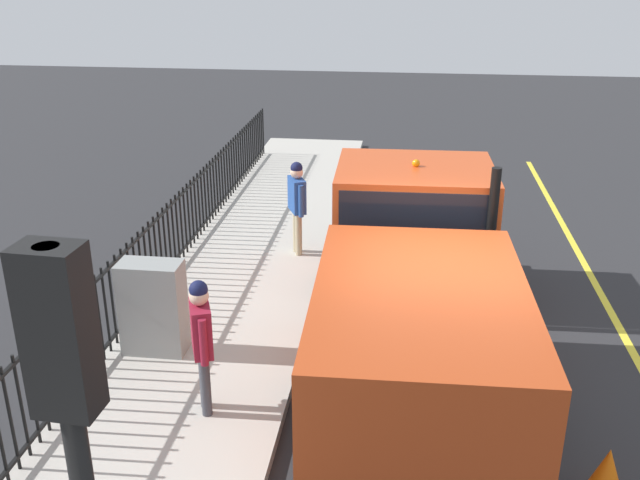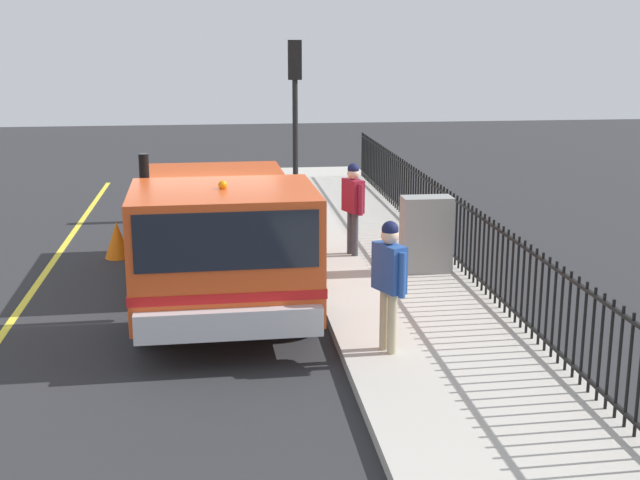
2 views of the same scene
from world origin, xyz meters
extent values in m
plane|color=#2B2B2D|center=(0.00, 0.00, 0.00)|extent=(51.97, 51.97, 0.00)
cube|color=#B7B2A8|center=(3.19, 0.00, 0.07)|extent=(2.70, 23.62, 0.15)
cube|color=#D84C1E|center=(0.41, -2.38, 1.29)|extent=(2.45, 2.08, 1.62)
cube|color=black|center=(0.41, -2.38, 1.65)|extent=(2.26, 2.11, 0.71)
cube|color=#B8411A|center=(0.32, 1.02, 1.07)|extent=(2.50, 3.84, 1.19)
cube|color=silver|center=(0.44, -3.46, 0.63)|extent=(2.28, 0.26, 0.36)
cube|color=red|center=(0.41, -2.38, 0.93)|extent=(2.48, 2.10, 0.12)
cylinder|color=black|center=(1.48, -2.05, 0.48)|extent=(0.32, 0.97, 0.96)
cylinder|color=black|center=(-0.67, -2.10, 0.48)|extent=(0.32, 0.97, 0.96)
cylinder|color=black|center=(1.40, 1.05, 0.48)|extent=(0.32, 0.97, 0.96)
cylinder|color=black|center=(-0.75, 0.99, 0.48)|extent=(0.32, 0.97, 0.96)
sphere|color=orange|center=(0.41, -2.38, 2.15)|extent=(0.12, 0.12, 0.12)
cylinder|color=black|center=(-0.66, -1.30, 1.45)|extent=(0.14, 0.14, 1.94)
cube|color=#264C99|center=(2.42, -3.34, 1.24)|extent=(0.39, 0.52, 0.59)
sphere|color=beige|center=(2.42, -3.34, 1.65)|extent=(0.22, 0.22, 0.22)
sphere|color=#14193F|center=(2.42, -3.34, 1.73)|extent=(0.21, 0.21, 0.21)
cylinder|color=tan|center=(2.45, -3.42, 0.55)|extent=(0.12, 0.12, 0.80)
cylinder|color=tan|center=(2.39, -3.27, 0.55)|extent=(0.12, 0.12, 0.80)
cylinder|color=#264C99|center=(2.53, -3.59, 1.21)|extent=(0.09, 0.09, 0.56)
cylinder|color=#264C99|center=(2.31, -3.10, 1.21)|extent=(0.09, 0.09, 0.56)
cube|color=maroon|center=(2.74, 1.46, 1.23)|extent=(0.37, 0.51, 0.59)
sphere|color=beige|center=(2.74, 1.46, 1.64)|extent=(0.22, 0.22, 0.22)
sphere|color=#14193F|center=(2.74, 1.46, 1.71)|extent=(0.21, 0.21, 0.21)
cylinder|color=#3F3F47|center=(2.77, 1.39, 0.54)|extent=(0.12, 0.12, 0.79)
cylinder|color=#3F3F47|center=(2.71, 1.54, 0.54)|extent=(0.12, 0.12, 0.79)
cylinder|color=maroon|center=(2.84, 1.22, 1.20)|extent=(0.09, 0.09, 0.56)
cylinder|color=maroon|center=(2.65, 1.71, 1.20)|extent=(0.09, 0.09, 0.56)
cylinder|color=black|center=(4.39, -10.04, 0.76)|extent=(0.04, 0.04, 1.22)
cylinder|color=black|center=(4.39, -9.82, 0.76)|extent=(0.04, 0.04, 1.22)
cylinder|color=black|center=(4.39, -9.61, 0.76)|extent=(0.04, 0.04, 1.22)
cylinder|color=black|center=(4.39, -9.39, 0.76)|extent=(0.04, 0.04, 1.22)
cylinder|color=black|center=(4.39, -9.18, 0.76)|extent=(0.04, 0.04, 1.22)
cylinder|color=black|center=(4.39, -8.96, 0.76)|extent=(0.04, 0.04, 1.22)
cylinder|color=black|center=(4.39, -8.74, 0.76)|extent=(0.04, 0.04, 1.22)
cylinder|color=black|center=(4.39, -8.53, 0.76)|extent=(0.04, 0.04, 1.22)
cylinder|color=black|center=(4.39, -8.31, 0.76)|extent=(0.04, 0.04, 1.22)
cylinder|color=black|center=(4.39, -8.10, 0.76)|extent=(0.04, 0.04, 1.22)
cylinder|color=black|center=(4.39, -7.88, 0.76)|extent=(0.04, 0.04, 1.22)
cylinder|color=black|center=(4.39, -7.66, 0.76)|extent=(0.04, 0.04, 1.22)
cylinder|color=black|center=(4.39, -7.45, 0.76)|extent=(0.04, 0.04, 1.22)
cylinder|color=black|center=(4.39, -7.23, 0.76)|extent=(0.04, 0.04, 1.22)
cylinder|color=black|center=(4.39, -7.02, 0.76)|extent=(0.04, 0.04, 1.22)
cylinder|color=black|center=(4.39, -6.80, 0.76)|extent=(0.04, 0.04, 1.22)
cylinder|color=black|center=(4.39, -6.59, 0.76)|extent=(0.04, 0.04, 1.22)
cylinder|color=black|center=(4.39, -6.37, 0.76)|extent=(0.04, 0.04, 1.22)
cylinder|color=black|center=(4.39, -6.15, 0.76)|extent=(0.04, 0.04, 1.22)
cylinder|color=black|center=(4.39, -5.94, 0.76)|extent=(0.04, 0.04, 1.22)
cylinder|color=black|center=(4.39, -5.72, 0.76)|extent=(0.04, 0.04, 1.22)
cylinder|color=black|center=(4.39, -5.51, 0.76)|extent=(0.04, 0.04, 1.22)
cylinder|color=black|center=(4.39, -5.29, 0.76)|extent=(0.04, 0.04, 1.22)
cylinder|color=black|center=(4.39, -5.07, 0.76)|extent=(0.04, 0.04, 1.22)
cylinder|color=black|center=(4.39, -4.86, 0.76)|extent=(0.04, 0.04, 1.22)
cylinder|color=black|center=(4.39, -4.64, 0.76)|extent=(0.04, 0.04, 1.22)
cylinder|color=black|center=(4.39, -4.43, 0.76)|extent=(0.04, 0.04, 1.22)
cylinder|color=black|center=(4.39, -4.21, 0.76)|extent=(0.04, 0.04, 1.22)
cylinder|color=black|center=(4.39, -3.99, 0.76)|extent=(0.04, 0.04, 1.22)
cylinder|color=black|center=(4.39, -3.78, 0.76)|extent=(0.04, 0.04, 1.22)
cylinder|color=black|center=(4.39, -3.56, 0.76)|extent=(0.04, 0.04, 1.22)
cylinder|color=black|center=(4.39, -3.35, 0.76)|extent=(0.04, 0.04, 1.22)
cylinder|color=black|center=(4.39, -3.13, 0.76)|extent=(0.04, 0.04, 1.22)
cylinder|color=black|center=(4.39, -2.91, 0.76)|extent=(0.04, 0.04, 1.22)
cylinder|color=black|center=(4.39, -2.70, 0.76)|extent=(0.04, 0.04, 1.22)
cylinder|color=black|center=(4.39, -2.48, 0.76)|extent=(0.04, 0.04, 1.22)
cylinder|color=black|center=(4.39, -2.27, 0.76)|extent=(0.04, 0.04, 1.22)
cylinder|color=black|center=(4.39, -2.05, 0.76)|extent=(0.04, 0.04, 1.22)
cylinder|color=black|center=(4.39, -1.84, 0.76)|extent=(0.04, 0.04, 1.22)
cylinder|color=black|center=(4.39, -1.62, 0.76)|extent=(0.04, 0.04, 1.22)
cylinder|color=black|center=(4.39, -1.40, 0.76)|extent=(0.04, 0.04, 1.22)
cylinder|color=black|center=(4.39, -1.19, 0.76)|extent=(0.04, 0.04, 1.22)
cylinder|color=black|center=(4.39, -0.97, 0.76)|extent=(0.04, 0.04, 1.22)
cylinder|color=black|center=(4.39, -0.76, 0.76)|extent=(0.04, 0.04, 1.22)
cylinder|color=black|center=(4.39, -0.54, 0.76)|extent=(0.04, 0.04, 1.22)
cylinder|color=black|center=(4.39, -0.32, 0.76)|extent=(0.04, 0.04, 1.22)
cylinder|color=black|center=(4.39, -0.11, 0.76)|extent=(0.04, 0.04, 1.22)
cylinder|color=black|center=(4.39, 0.11, 0.76)|extent=(0.04, 0.04, 1.22)
cylinder|color=black|center=(4.39, 0.32, 0.76)|extent=(0.04, 0.04, 1.22)
cylinder|color=black|center=(4.39, 0.54, 0.76)|extent=(0.04, 0.04, 1.22)
cylinder|color=black|center=(4.39, 0.76, 0.76)|extent=(0.04, 0.04, 1.22)
cylinder|color=black|center=(4.39, 0.97, 0.76)|extent=(0.04, 0.04, 1.22)
cylinder|color=black|center=(4.39, 1.19, 0.76)|extent=(0.04, 0.04, 1.22)
cylinder|color=black|center=(4.39, 1.40, 0.76)|extent=(0.04, 0.04, 1.22)
cylinder|color=black|center=(4.39, 1.62, 0.76)|extent=(0.04, 0.04, 1.22)
cylinder|color=black|center=(4.39, 1.84, 0.76)|extent=(0.04, 0.04, 1.22)
cylinder|color=black|center=(4.39, 2.05, 0.76)|extent=(0.04, 0.04, 1.22)
cylinder|color=black|center=(4.39, 2.27, 0.76)|extent=(0.04, 0.04, 1.22)
cylinder|color=black|center=(4.39, 2.48, 0.76)|extent=(0.04, 0.04, 1.22)
cylinder|color=black|center=(4.39, 2.70, 0.76)|extent=(0.04, 0.04, 1.22)
cube|color=black|center=(4.39, 0.00, 1.27)|extent=(0.04, 20.08, 0.04)
cube|color=black|center=(4.39, 0.00, 0.30)|extent=(0.04, 20.08, 0.04)
cube|color=black|center=(2.10, 5.52, 3.49)|extent=(0.31, 0.23, 0.85)
sphere|color=red|center=(2.10, 5.52, 3.74)|extent=(0.16, 0.16, 0.16)
sphere|color=yellow|center=(2.10, 5.52, 3.49)|extent=(0.16, 0.16, 0.16)
sphere|color=green|center=(2.10, 5.52, 3.23)|extent=(0.16, 0.16, 0.16)
cube|color=gray|center=(3.78, 0.22, 0.79)|extent=(0.83, 0.44, 1.28)
cone|color=orange|center=(-1.52, 2.32, 0.34)|extent=(0.47, 0.47, 0.68)
camera|label=1|loc=(0.56, 8.18, 5.07)|focal=39.67mm
camera|label=2|loc=(0.34, -13.22, 4.05)|focal=47.59mm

